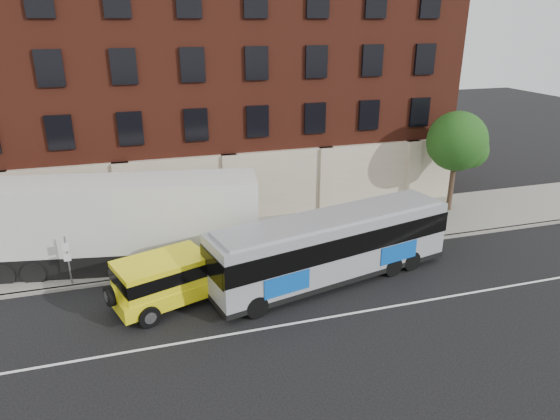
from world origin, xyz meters
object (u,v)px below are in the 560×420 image
object	(u,v)px
yellow_suv	(170,277)
shipping_container	(117,225)
city_bus	(333,245)
street_tree	(457,144)
sign_pole	(68,259)

from	to	relation	value
yellow_suv	shipping_container	xyz separation A→B (m)	(-2.05, 4.12, 0.95)
yellow_suv	city_bus	bearing A→B (deg)	-0.21
street_tree	shipping_container	world-z (taller)	street_tree
street_tree	shipping_container	xyz separation A→B (m)	(-19.85, -1.88, -2.21)
sign_pole	street_tree	bearing A→B (deg)	8.61
shipping_container	city_bus	bearing A→B (deg)	-23.83
street_tree	city_bus	world-z (taller)	street_tree
shipping_container	yellow_suv	bearing A→B (deg)	-63.49
sign_pole	shipping_container	xyz separation A→B (m)	(2.19, 1.45, 0.75)
city_bus	shipping_container	distance (m)	10.27
city_bus	shipping_container	bearing A→B (deg)	156.17
city_bus	yellow_suv	bearing A→B (deg)	179.79
sign_pole	street_tree	xyz separation A→B (m)	(22.04, 3.34, 2.96)
sign_pole	city_bus	size ratio (longest dim) A/B	0.21
yellow_suv	shipping_container	size ratio (longest dim) A/B	0.43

